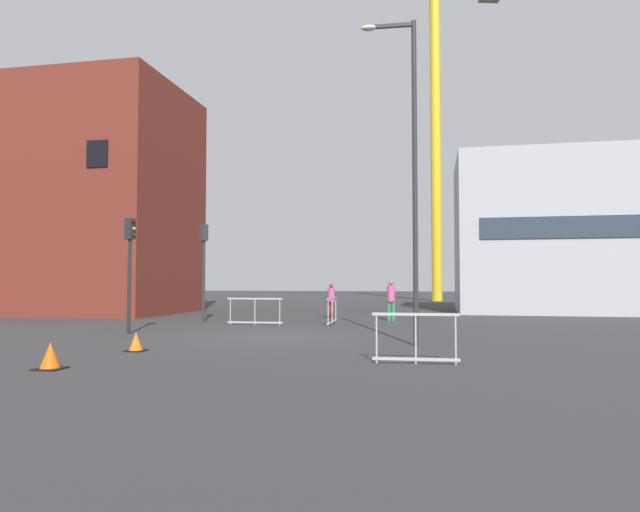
{
  "coord_description": "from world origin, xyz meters",
  "views": [
    {
      "loc": [
        4.86,
        -17.08,
        1.76
      ],
      "look_at": [
        0.0,
        7.24,
        2.85
      ],
      "focal_mm": 31.84,
      "sensor_mm": 36.0,
      "label": 1
    }
  ],
  "objects_px": {
    "construction_crane": "(432,98)",
    "traffic_light_island": "(204,257)",
    "pedestrian_walking": "(331,298)",
    "pedestrian_waiting": "(391,297)",
    "streetlamp_tall": "(410,159)",
    "traffic_light_crosswalk": "(130,256)",
    "traffic_cone_on_verge": "(50,357)",
    "traffic_cone_by_barrier": "(136,342)"
  },
  "relations": [
    {
      "from": "streetlamp_tall",
      "to": "traffic_cone_on_verge",
      "type": "relative_size",
      "value": 16.71
    },
    {
      "from": "traffic_cone_by_barrier",
      "to": "pedestrian_waiting",
      "type": "bearing_deg",
      "value": 65.71
    },
    {
      "from": "traffic_light_crosswalk",
      "to": "traffic_cone_on_verge",
      "type": "height_order",
      "value": "traffic_light_crosswalk"
    },
    {
      "from": "traffic_cone_on_verge",
      "to": "traffic_cone_by_barrier",
      "type": "bearing_deg",
      "value": 86.55
    },
    {
      "from": "pedestrian_walking",
      "to": "pedestrian_waiting",
      "type": "bearing_deg",
      "value": -23.58
    },
    {
      "from": "pedestrian_waiting",
      "to": "traffic_cone_by_barrier",
      "type": "bearing_deg",
      "value": -114.29
    },
    {
      "from": "traffic_cone_on_verge",
      "to": "traffic_cone_by_barrier",
      "type": "xyz_separation_m",
      "value": [
        0.18,
        3.0,
        -0.03
      ]
    },
    {
      "from": "streetlamp_tall",
      "to": "pedestrian_walking",
      "type": "relative_size",
      "value": 5.51
    },
    {
      "from": "traffic_light_island",
      "to": "pedestrian_walking",
      "type": "relative_size",
      "value": 2.56
    },
    {
      "from": "traffic_light_island",
      "to": "traffic_cone_on_verge",
      "type": "bearing_deg",
      "value": -80.46
    },
    {
      "from": "traffic_cone_on_verge",
      "to": "pedestrian_walking",
      "type": "bearing_deg",
      "value": 80.51
    },
    {
      "from": "traffic_light_crosswalk",
      "to": "streetlamp_tall",
      "type": "bearing_deg",
      "value": -10.02
    },
    {
      "from": "pedestrian_walking",
      "to": "pedestrian_waiting",
      "type": "xyz_separation_m",
      "value": [
        2.92,
        -1.27,
        0.11
      ]
    },
    {
      "from": "pedestrian_walking",
      "to": "pedestrian_waiting",
      "type": "distance_m",
      "value": 3.19
    },
    {
      "from": "pedestrian_walking",
      "to": "traffic_cone_by_barrier",
      "type": "relative_size",
      "value": 3.41
    },
    {
      "from": "traffic_light_crosswalk",
      "to": "traffic_cone_by_barrier",
      "type": "bearing_deg",
      "value": -58.06
    },
    {
      "from": "traffic_cone_by_barrier",
      "to": "pedestrian_walking",
      "type": "bearing_deg",
      "value": 79.18
    },
    {
      "from": "traffic_light_island",
      "to": "traffic_cone_on_verge",
      "type": "distance_m",
      "value": 13.17
    },
    {
      "from": "traffic_light_crosswalk",
      "to": "traffic_cone_by_barrier",
      "type": "relative_size",
      "value": 8.04
    },
    {
      "from": "traffic_light_island",
      "to": "pedestrian_walking",
      "type": "height_order",
      "value": "traffic_light_island"
    },
    {
      "from": "construction_crane",
      "to": "traffic_cone_by_barrier",
      "type": "relative_size",
      "value": 58.68
    },
    {
      "from": "pedestrian_walking",
      "to": "pedestrian_waiting",
      "type": "relative_size",
      "value": 0.91
    },
    {
      "from": "construction_crane",
      "to": "pedestrian_walking",
      "type": "xyz_separation_m",
      "value": [
        -4.8,
        -24.01,
        -17.05
      ]
    },
    {
      "from": "traffic_cone_on_verge",
      "to": "construction_crane",
      "type": "bearing_deg",
      "value": 79.43
    },
    {
      "from": "construction_crane",
      "to": "traffic_light_island",
      "type": "height_order",
      "value": "construction_crane"
    },
    {
      "from": "traffic_light_crosswalk",
      "to": "traffic_cone_by_barrier",
      "type": "height_order",
      "value": "traffic_light_crosswalk"
    },
    {
      "from": "traffic_light_crosswalk",
      "to": "traffic_light_island",
      "type": "xyz_separation_m",
      "value": [
        0.3,
        5.53,
        0.2
      ]
    },
    {
      "from": "pedestrian_walking",
      "to": "traffic_cone_on_verge",
      "type": "bearing_deg",
      "value": -99.49
    },
    {
      "from": "construction_crane",
      "to": "traffic_light_island",
      "type": "relative_size",
      "value": 6.72
    },
    {
      "from": "traffic_cone_on_verge",
      "to": "traffic_cone_by_barrier",
      "type": "relative_size",
      "value": 1.12
    },
    {
      "from": "construction_crane",
      "to": "streetlamp_tall",
      "type": "relative_size",
      "value": 3.13
    },
    {
      "from": "pedestrian_walking",
      "to": "traffic_cone_by_barrier",
      "type": "height_order",
      "value": "pedestrian_walking"
    },
    {
      "from": "pedestrian_waiting",
      "to": "traffic_light_island",
      "type": "bearing_deg",
      "value": -162.76
    },
    {
      "from": "streetlamp_tall",
      "to": "pedestrian_walking",
      "type": "distance_m",
      "value": 12.37
    },
    {
      "from": "pedestrian_waiting",
      "to": "traffic_cone_by_barrier",
      "type": "xyz_separation_m",
      "value": [
        -5.49,
        -12.16,
        -0.83
      ]
    },
    {
      "from": "pedestrian_walking",
      "to": "traffic_cone_on_verge",
      "type": "height_order",
      "value": "pedestrian_walking"
    },
    {
      "from": "traffic_light_crosswalk",
      "to": "traffic_light_island",
      "type": "relative_size",
      "value": 0.92
    },
    {
      "from": "streetlamp_tall",
      "to": "traffic_cone_on_verge",
      "type": "xyz_separation_m",
      "value": [
        -6.9,
        -5.56,
        -4.88
      ]
    },
    {
      "from": "streetlamp_tall",
      "to": "pedestrian_walking",
      "type": "height_order",
      "value": "streetlamp_tall"
    },
    {
      "from": "traffic_light_island",
      "to": "traffic_cone_on_verge",
      "type": "relative_size",
      "value": 7.78
    },
    {
      "from": "traffic_light_island",
      "to": "pedestrian_waiting",
      "type": "relative_size",
      "value": 2.33
    },
    {
      "from": "streetlamp_tall",
      "to": "pedestrian_waiting",
      "type": "relative_size",
      "value": 5.0
    }
  ]
}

